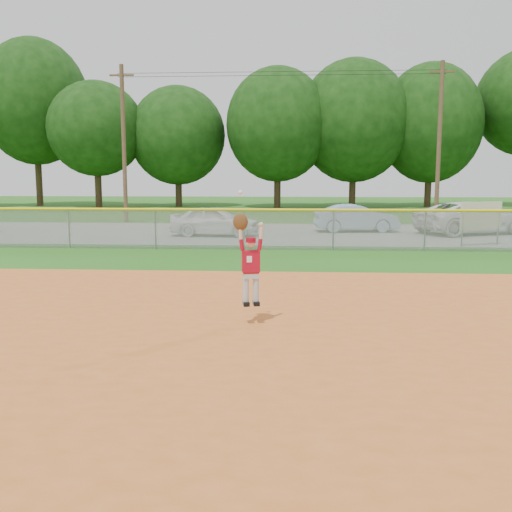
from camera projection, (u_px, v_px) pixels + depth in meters
The scene contains 11 objects.
ground at pixel (201, 315), 11.49m from camera, with size 120.00×120.00×0.00m, color #205714.
clay_infield at pixel (170, 363), 8.52m from camera, with size 24.00×16.00×0.04m, color #BC5B22.
parking_strip at pixel (254, 233), 27.29m from camera, with size 44.00×10.00×0.03m, color gray.
car_white_a at pixel (215, 221), 25.78m from camera, with size 1.61×4.01×1.37m, color white.
car_blue at pixel (356, 218), 27.66m from camera, with size 1.40×4.01×1.32m, color #80A0BF.
car_white_b at pixel (473, 218), 26.71m from camera, with size 2.50×5.42×1.51m, color white.
sponsor_sign at pixel (481, 217), 22.20m from camera, with size 1.82×0.84×1.75m.
outfield_fence at pixel (244, 226), 21.24m from camera, with size 40.06×0.10×1.55m.
power_lines at pixel (279, 141), 32.48m from camera, with size 19.40×0.24×9.00m.
tree_line at pixel (283, 117), 47.79m from camera, with size 62.37×13.00×14.43m.
ballplayer at pixel (249, 260), 10.51m from camera, with size 0.57×0.29×2.14m.
Camera 1 is at (1.81, -11.11, 2.82)m, focal length 40.00 mm.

